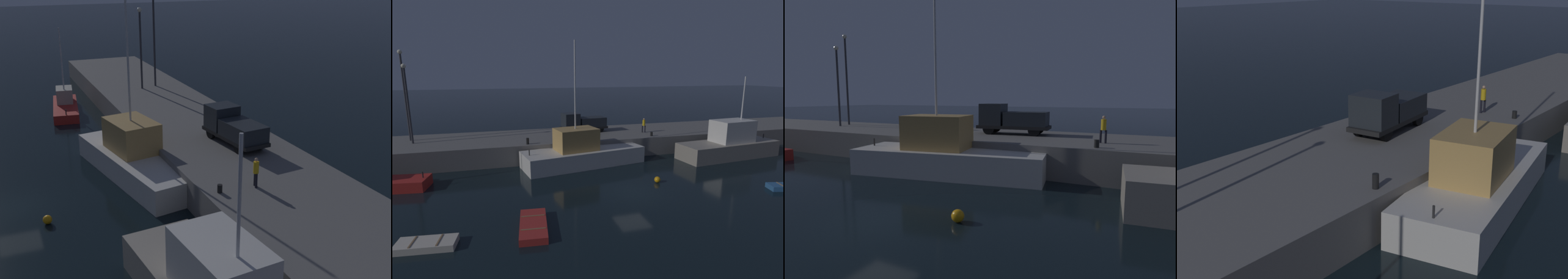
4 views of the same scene
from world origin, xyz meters
The scene contains 13 objects.
ground_plane centered at (0.00, 0.00, 0.00)m, with size 320.00×320.00×0.00m, color black.
pier_quay centered at (0.00, 13.88, 1.02)m, with size 72.92×8.85×2.05m.
fishing_trawler_red centered at (14.37, 6.58, 1.42)m, with size 11.67×4.57×8.70m.
fishing_boat_orange centered at (-1.87, 8.19, 1.26)m, with size 12.57×5.95×12.05m.
dinghy_orange_near centered at (-13.76, -3.97, 0.19)m, with size 3.18×1.67×0.42m.
rowboat_white_mid centered at (-8.06, -3.54, 0.21)m, with size 1.95×3.93×0.46m.
mooring_buoy_near centered at (2.92, 1.49, 0.26)m, with size 0.52×0.52×0.52m, color orange.
lamp_post_west centered at (-18.77, 15.30, 7.39)m, with size 0.44×0.44×9.31m.
lamp_post_east centered at (-18.20, 13.71, 6.67)m, with size 0.44×0.44×7.91m.
utility_truck centered at (-0.06, 14.68, 3.23)m, with size 5.75×2.62×2.37m.
dockworker centered at (6.98, 12.49, 3.03)m, with size 0.45×0.39×1.73m.
bollard_west centered at (-7.01, 10.11, 2.36)m, with size 0.28×0.28×0.64m, color black.
bollard_central centered at (6.89, 10.32, 2.28)m, with size 0.28×0.28×0.46m, color black.
Camera 2 is at (-9.65, -20.58, 9.17)m, focal length 28.33 mm.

